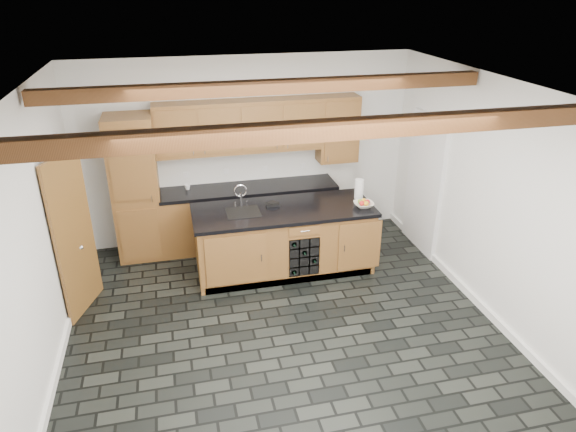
{
  "coord_description": "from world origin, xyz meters",
  "views": [
    {
      "loc": [
        -1.09,
        -4.89,
        3.76
      ],
      "look_at": [
        0.25,
        0.8,
        1.05
      ],
      "focal_mm": 32.0,
      "sensor_mm": 36.0,
      "label": 1
    }
  ],
  "objects_px": {
    "kitchen_scale": "(273,204)",
    "fruit_bowl": "(364,205)",
    "paper_towel": "(359,189)",
    "island": "(284,239)"
  },
  "relations": [
    {
      "from": "kitchen_scale",
      "to": "paper_towel",
      "type": "height_order",
      "value": "paper_towel"
    },
    {
      "from": "island",
      "to": "fruit_bowl",
      "type": "xyz_separation_m",
      "value": [
        1.07,
        -0.18,
        0.5
      ]
    },
    {
      "from": "island",
      "to": "paper_towel",
      "type": "height_order",
      "value": "paper_towel"
    },
    {
      "from": "island",
      "to": "fruit_bowl",
      "type": "distance_m",
      "value": 1.2
    },
    {
      "from": "fruit_bowl",
      "to": "paper_towel",
      "type": "xyz_separation_m",
      "value": [
        0.04,
        0.31,
        0.11
      ]
    },
    {
      "from": "kitchen_scale",
      "to": "fruit_bowl",
      "type": "xyz_separation_m",
      "value": [
        1.2,
        -0.32,
        0.01
      ]
    },
    {
      "from": "kitchen_scale",
      "to": "paper_towel",
      "type": "xyz_separation_m",
      "value": [
        1.24,
        -0.01,
        0.11
      ]
    },
    {
      "from": "kitchen_scale",
      "to": "paper_towel",
      "type": "relative_size",
      "value": 0.65
    },
    {
      "from": "fruit_bowl",
      "to": "paper_towel",
      "type": "bearing_deg",
      "value": 82.57
    },
    {
      "from": "island",
      "to": "kitchen_scale",
      "type": "distance_m",
      "value": 0.53
    }
  ]
}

